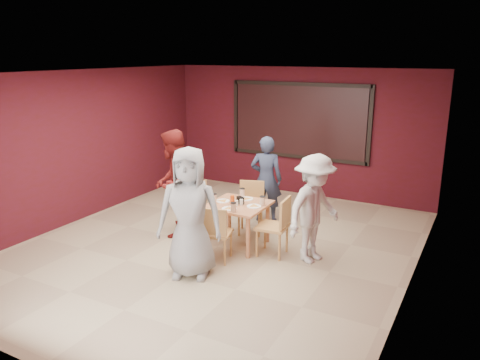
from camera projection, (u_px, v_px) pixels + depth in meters
The scene contains 11 objects.
floor at pixel (217, 247), 7.72m from camera, with size 7.00×7.00×0.00m, color tan.
window_blinds at pixel (298, 121), 10.20m from camera, with size 3.00×0.02×1.50m, color black.
dining_table at pixel (238, 209), 7.60m from camera, with size 0.93×0.93×0.88m.
chair_front at pixel (215, 231), 7.03m from camera, with size 0.52×0.52×0.89m.
chair_back at pixel (251, 204), 8.26m from camera, with size 0.56×0.56×0.90m.
chair_left at pixel (201, 206), 8.09m from camera, with size 0.57×0.57×0.93m.
chair_right at pixel (277, 223), 7.25m from camera, with size 0.49×0.49×0.95m.
diner_front at pixel (190, 213), 6.52m from camera, with size 0.92×0.60×1.87m, color gray.
diner_back at pixel (266, 179), 8.72m from camera, with size 0.59×0.39×1.63m, color #2C354F.
diner_left at pixel (173, 183), 8.04m from camera, with size 0.90×0.70×1.85m, color maroon.
diner_right at pixel (314, 209), 7.00m from camera, with size 1.08×0.62×1.67m, color silver.
Camera 1 is at (3.74, -6.11, 3.10)m, focal length 35.00 mm.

